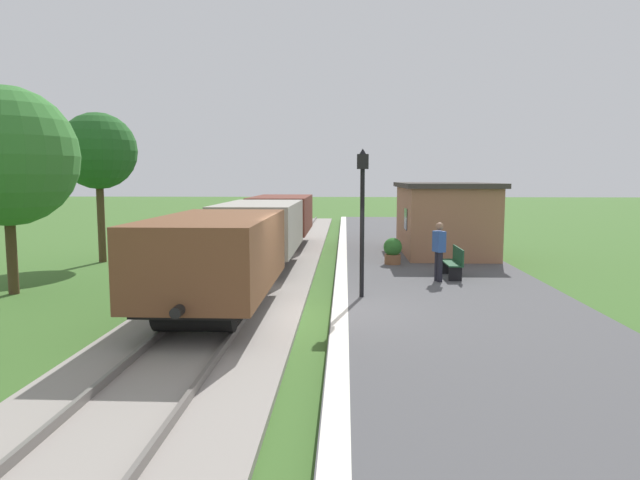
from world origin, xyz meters
name	(u,v)px	position (x,y,z in m)	size (l,w,h in m)	color
ground_plane	(323,320)	(0.00, 0.00, 0.00)	(160.00, 160.00, 0.00)	#3D6628
platform_slab	(464,316)	(3.20, 0.00, 0.12)	(6.00, 60.00, 0.25)	#4C4C4F
platform_edge_stripe	(340,309)	(0.40, 0.00, 0.25)	(0.36, 60.00, 0.01)	silver
track_ballast	(219,316)	(-2.40, 0.00, 0.06)	(3.80, 60.00, 0.12)	gray
rail_near	(250,311)	(-1.68, 0.00, 0.19)	(0.07, 60.00, 0.14)	slate
rail_far	(188,311)	(-3.12, 0.00, 0.19)	(0.07, 60.00, 0.14)	slate
freight_train	(260,232)	(-2.40, 6.44, 1.40)	(2.50, 19.40, 2.12)	brown
station_hut	(444,218)	(4.40, 9.79, 1.65)	(3.50, 5.80, 2.78)	#9E6B4C
bench_near_hut	(454,262)	(3.78, 4.29, 0.72)	(0.42, 1.50, 0.91)	#1E4C2D
person_waiting	(439,249)	(3.21, 3.63, 1.18)	(0.36, 0.44, 1.71)	black
potted_planter	(393,251)	(2.16, 6.82, 0.72)	(0.64, 0.64, 0.92)	brown
lamp_post_near	(362,195)	(0.93, 1.39, 2.80)	(0.28, 0.28, 3.70)	black
tree_trackside_mid	(6,157)	(-8.76, 2.52, 3.81)	(3.82, 3.82, 5.73)	#4C3823
tree_trackside_far	(98,152)	(-8.81, 8.45, 4.21)	(2.87, 2.87, 5.67)	#4C3823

